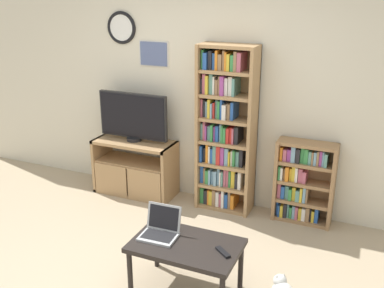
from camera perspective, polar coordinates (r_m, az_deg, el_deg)
ground_plane at (r=4.17m, az=-8.40°, el=-16.88°), size 18.00×18.00×0.00m
wall_back at (r=5.17m, az=1.72°, el=6.66°), size 7.10×0.09×2.60m
tv_stand at (r=5.56m, az=-7.29°, el=-2.99°), size 1.00×0.43×0.68m
television at (r=5.39m, az=-7.49°, el=3.45°), size 0.88×0.18×0.59m
bookshelf_tall at (r=5.00m, az=4.15°, el=1.61°), size 0.63×0.31×1.88m
bookshelf_short at (r=5.00m, az=13.79°, el=-4.74°), size 0.63×0.24×0.91m
coffee_table at (r=3.78m, az=-0.76°, el=-13.20°), size 0.89×0.55×0.47m
laptop at (r=3.84m, az=-3.99°, el=-10.66°), size 0.31×0.28×0.25m
remote_near_laptop at (r=3.63m, az=3.95°, el=-13.53°), size 0.15×0.13×0.02m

